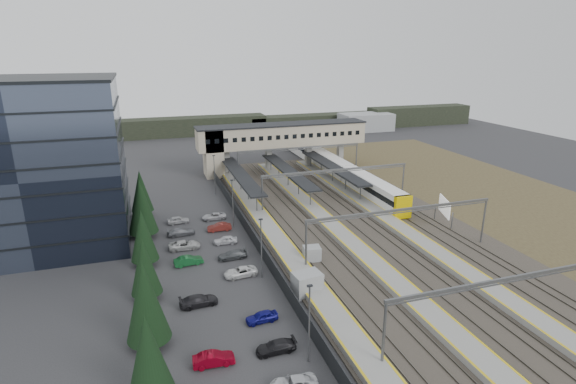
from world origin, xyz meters
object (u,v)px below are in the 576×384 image
object	(u,v)px
relay_cabin_near	(307,284)
train	(328,163)
relay_cabin_far	(312,254)
footbridge	(271,138)
office_building	(33,165)
billboard	(444,207)

from	to	relation	value
relay_cabin_near	train	bearing A→B (deg)	64.47
relay_cabin_far	footbridge	bearing A→B (deg)	80.54
office_building	relay_cabin_far	bearing A→B (deg)	-26.15
relay_cabin_near	billboard	bearing A→B (deg)	25.19
relay_cabin_near	footbridge	xyz separation A→B (m)	(11.60, 55.55, 6.56)
relay_cabin_near	billboard	world-z (taller)	billboard
office_building	relay_cabin_far	world-z (taller)	office_building
relay_cabin_far	train	xyz separation A→B (m)	(20.22, 42.05, 1.20)
office_building	relay_cabin_near	size ratio (longest dim) A/B	6.83
footbridge	billboard	bearing A→B (deg)	-67.21
footbridge	billboard	size ratio (longest dim) A/B	7.73
relay_cabin_far	footbridge	size ratio (longest dim) A/B	0.06
office_building	relay_cabin_far	distance (m)	41.38
relay_cabin_far	billboard	bearing A→B (deg)	12.68
footbridge	train	bearing A→B (deg)	-24.15
relay_cabin_near	relay_cabin_far	distance (m)	8.80
train	billboard	xyz separation A→B (m)	(5.27, -36.31, 0.78)
relay_cabin_near	relay_cabin_far	size ratio (longest dim) A/B	1.40
office_building	footbridge	xyz separation A→B (m)	(43.70, 30.00, -4.26)
office_building	footbridge	world-z (taller)	office_building
train	billboard	size ratio (longest dim) A/B	12.58
relay_cabin_far	footbridge	distance (m)	48.70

